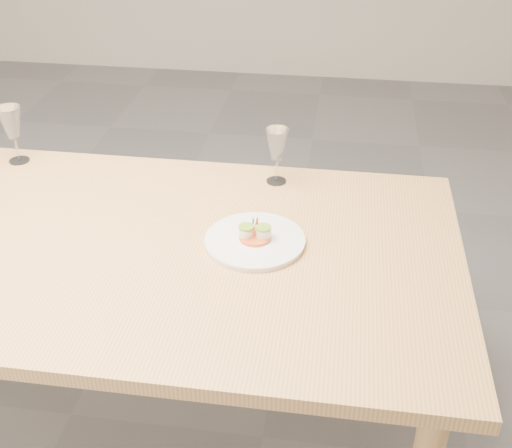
# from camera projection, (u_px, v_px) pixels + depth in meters

# --- Properties ---
(ground) EXTENTS (7.00, 7.00, 0.00)m
(ground) POSITION_uv_depth(u_px,v_px,m) (71.00, 414.00, 2.21)
(ground) COLOR slate
(ground) RESTS_ON ground
(dining_table) EXTENTS (2.40, 1.00, 0.75)m
(dining_table) POSITION_uv_depth(u_px,v_px,m) (34.00, 252.00, 1.84)
(dining_table) COLOR #E1A862
(dining_table) RESTS_ON ground
(dinner_plate) EXTENTS (0.28, 0.28, 0.07)m
(dinner_plate) POSITION_uv_depth(u_px,v_px,m) (255.00, 240.00, 1.75)
(dinner_plate) COLOR white
(dinner_plate) RESTS_ON dining_table
(wine_glass_1) EXTENTS (0.08, 0.08, 0.19)m
(wine_glass_1) POSITION_uv_depth(u_px,v_px,m) (11.00, 124.00, 2.10)
(wine_glass_1) COLOR white
(wine_glass_1) RESTS_ON dining_table
(wine_glass_2) EXTENTS (0.07, 0.07, 0.18)m
(wine_glass_2) POSITION_uv_depth(u_px,v_px,m) (277.00, 146.00, 1.98)
(wine_glass_2) COLOR white
(wine_glass_2) RESTS_ON dining_table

